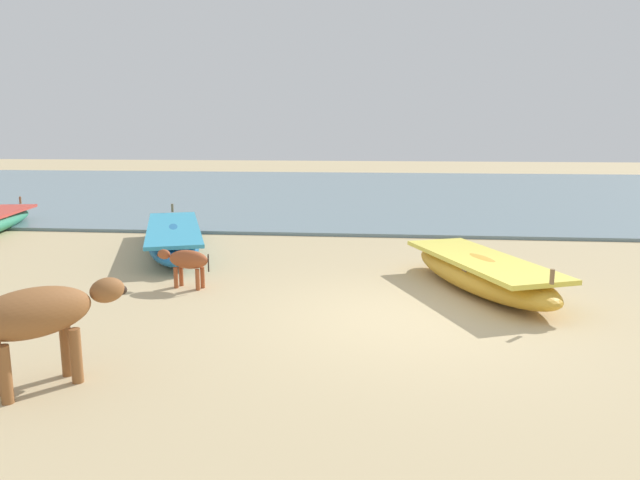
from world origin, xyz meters
TOP-DOWN VIEW (x-y plane):
  - ground at (0.00, 0.00)m, footprint 80.00×80.00m
  - sea_water at (0.00, 16.08)m, footprint 60.00×20.00m
  - fishing_boat_1 at (-4.68, 4.07)m, footprint 2.68×4.95m
  - fishing_boat_3 at (1.23, 1.56)m, footprint 2.39×3.84m
  - cow_adult_brown at (-3.66, -2.52)m, footprint 1.22×1.37m
  - calf_near_rust at (-3.45, 1.24)m, footprint 0.95×0.43m

SIDE VIEW (x-z plane):
  - ground at x=0.00m, z-range 0.00..0.00m
  - sea_water at x=0.00m, z-range 0.00..0.08m
  - fishing_boat_1 at x=-4.68m, z-range -0.08..0.64m
  - fishing_boat_3 at x=1.23m, z-range -0.08..0.66m
  - calf_near_rust at x=-3.45m, z-range 0.14..0.76m
  - cow_adult_brown at x=-3.66m, z-range 0.22..1.25m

